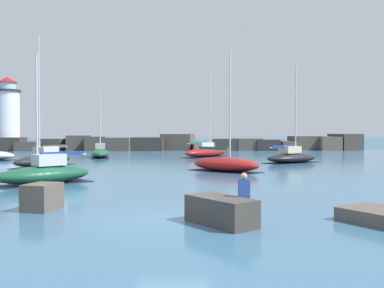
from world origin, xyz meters
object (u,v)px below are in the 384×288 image
at_px(sailboat_moored_5, 44,159).
at_px(person_on_rocks, 244,195).
at_px(sailboat_moored_4, 45,173).
at_px(sailboat_moored_1, 225,164).
at_px(lighthouse, 8,119).
at_px(sailboat_moored_8, 100,152).
at_px(sailboat_moored_0, 206,151).
at_px(sailboat_moored_3, 292,157).

bearing_deg(sailboat_moored_5, person_on_rocks, -60.01).
height_order(sailboat_moored_4, person_on_rocks, sailboat_moored_4).
bearing_deg(sailboat_moored_5, sailboat_moored_1, -19.01).
height_order(lighthouse, sailboat_moored_1, lighthouse).
relative_size(sailboat_moored_5, sailboat_moored_8, 1.51).
relative_size(sailboat_moored_1, sailboat_moored_4, 1.24).
bearing_deg(sailboat_moored_4, sailboat_moored_8, 92.79).
xyz_separation_m(sailboat_moored_0, sailboat_moored_5, (-14.62, -12.90, -0.01)).
xyz_separation_m(sailboat_moored_5, sailboat_moored_8, (2.57, 12.17, -0.05)).
bearing_deg(sailboat_moored_5, sailboat_moored_3, 8.51).
bearing_deg(sailboat_moored_8, sailboat_moored_3, -24.61).
bearing_deg(lighthouse, sailboat_moored_5, -64.39).
distance_m(sailboat_moored_3, person_on_rocks, 27.61).
bearing_deg(lighthouse, sailboat_moored_0, -31.96).
height_order(sailboat_moored_0, sailboat_moored_5, sailboat_moored_5).
height_order(sailboat_moored_5, person_on_rocks, sailboat_moored_5).
xyz_separation_m(sailboat_moored_8, person_on_rocks, (10.64, -35.07, 0.32)).
bearing_deg(sailboat_moored_0, sailboat_moored_1, -89.76).
relative_size(sailboat_moored_4, person_on_rocks, 4.44).
xyz_separation_m(sailboat_moored_3, sailboat_moored_8, (-19.38, 8.88, 0.01)).
xyz_separation_m(sailboat_moored_1, sailboat_moored_8, (-12.13, 17.23, 0.02)).
height_order(lighthouse, sailboat_moored_5, lighthouse).
relative_size(sailboat_moored_4, sailboat_moored_5, 0.66).
distance_m(lighthouse, sailboat_moored_0, 35.24).
height_order(sailboat_moored_0, person_on_rocks, sailboat_moored_0).
bearing_deg(sailboat_moored_8, person_on_rocks, -73.12).
height_order(sailboat_moored_3, sailboat_moored_4, sailboat_moored_3).
xyz_separation_m(sailboat_moored_5, person_on_rocks, (13.22, -22.90, 0.27)).
distance_m(lighthouse, sailboat_moored_5, 35.11).
distance_m(sailboat_moored_3, sailboat_moored_8, 21.32).
xyz_separation_m(sailboat_moored_0, sailboat_moored_8, (-12.05, -0.74, -0.06)).
xyz_separation_m(lighthouse, sailboat_moored_1, (29.76, -36.49, -4.31)).
xyz_separation_m(sailboat_moored_0, person_on_rocks, (-1.41, -35.81, 0.26)).
height_order(sailboat_moored_1, sailboat_moored_5, sailboat_moored_5).
bearing_deg(sailboat_moored_5, sailboat_moored_8, 78.06).
relative_size(lighthouse, sailboat_moored_1, 1.29).
bearing_deg(person_on_rocks, sailboat_moored_3, 71.54).
distance_m(sailboat_moored_5, person_on_rocks, 26.44).
relative_size(sailboat_moored_3, sailboat_moored_4, 1.27).
bearing_deg(sailboat_moored_3, person_on_rocks, -108.46).
bearing_deg(sailboat_moored_4, person_on_rocks, -48.68).
distance_m(sailboat_moored_3, sailboat_moored_5, 22.20).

